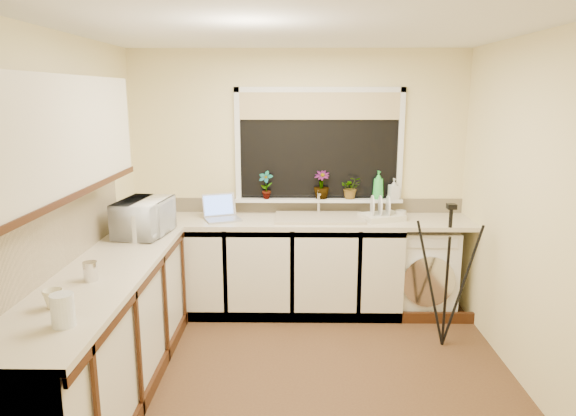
{
  "coord_description": "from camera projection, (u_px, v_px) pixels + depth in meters",
  "views": [
    {
      "loc": [
        -0.03,
        -3.5,
        2.05
      ],
      "look_at": [
        -0.08,
        0.55,
        1.15
      ],
      "focal_mm": 32.52,
      "sensor_mm": 36.0,
      "label": 1
    }
  ],
  "objects": [
    {
      "name": "tripod",
      "position": [
        447.0,
        276.0,
        4.2
      ],
      "size": [
        0.72,
        0.72,
        1.2
      ],
      "primitive_type": null,
      "rotation": [
        0.0,
        0.0,
        0.24
      ],
      "color": "black",
      "rests_on": "floor"
    },
    {
      "name": "cup_back",
      "position": [
        401.0,
        215.0,
        4.82
      ],
      "size": [
        0.14,
        0.14,
        0.08
      ],
      "primitive_type": "imported",
      "rotation": [
        0.0,
        0.0,
        -0.31
      ],
      "color": "beige",
      "rests_on": "worktop_back"
    },
    {
      "name": "wall_front",
      "position": [
        301.0,
        299.0,
        2.13
      ],
      "size": [
        3.2,
        0.0,
        3.2
      ],
      "primitive_type": "plane",
      "rotation": [
        -1.57,
        0.0,
        0.0
      ],
      "color": "beige",
      "rests_on": "ground"
    },
    {
      "name": "window_glass",
      "position": [
        319.0,
        146.0,
        4.97
      ],
      "size": [
        1.5,
        0.02,
        1.0
      ],
      "primitive_type": "cube",
      "color": "black",
      "rests_on": "wall_back"
    },
    {
      "name": "upper_cabinet",
      "position": [
        54.0,
        136.0,
        3.05
      ],
      "size": [
        0.28,
        1.9,
        0.7
      ],
      "primitive_type": "cube",
      "color": "silver",
      "rests_on": "wall_left"
    },
    {
      "name": "wall_back",
      "position": [
        298.0,
        179.0,
        5.06
      ],
      "size": [
        3.2,
        0.0,
        3.2
      ],
      "primitive_type": "plane",
      "rotation": [
        1.57,
        0.0,
        0.0
      ],
      "color": "beige",
      "rests_on": "ground"
    },
    {
      "name": "window_blind",
      "position": [
        320.0,
        106.0,
        4.87
      ],
      "size": [
        1.5,
        0.02,
        0.25
      ],
      "primitive_type": "cube",
      "color": "tan",
      "rests_on": "wall_back"
    },
    {
      "name": "cup_left",
      "position": [
        53.0,
        299.0,
        2.84
      ],
      "size": [
        0.13,
        0.13,
        0.1
      ],
      "primitive_type": "imported",
      "rotation": [
        0.0,
        0.0,
        0.2
      ],
      "color": "#F0E7C5",
      "rests_on": "worktop_left"
    },
    {
      "name": "base_cabinet_back",
      "position": [
        263.0,
        267.0,
        4.94
      ],
      "size": [
        2.55,
        0.6,
        0.86
      ],
      "primitive_type": "cube",
      "color": "silver",
      "rests_on": "floor"
    },
    {
      "name": "splashback_left",
      "position": [
        52.0,
        240.0,
        3.35
      ],
      "size": [
        0.02,
        2.4,
        0.45
      ],
      "primitive_type": "cube",
      "color": "beige",
      "rests_on": "wall_left"
    },
    {
      "name": "plant_a",
      "position": [
        266.0,
        185.0,
        4.98
      ],
      "size": [
        0.17,
        0.14,
        0.27
      ],
      "primitive_type": "imported",
      "rotation": [
        0.0,
        0.0,
        -0.32
      ],
      "color": "#999999",
      "rests_on": "windowsill"
    },
    {
      "name": "soap_bottle_clear",
      "position": [
        394.0,
        189.0,
        4.97
      ],
      "size": [
        0.1,
        0.1,
        0.2
      ],
      "primitive_type": "imported",
      "rotation": [
        0.0,
        0.0,
        0.13
      ],
      "color": "#999999",
      "rests_on": "windowsill"
    },
    {
      "name": "glass_jug",
      "position": [
        63.0,
        310.0,
        2.61
      ],
      "size": [
        0.12,
        0.12,
        0.17
      ],
      "primitive_type": "cylinder",
      "color": "white",
      "rests_on": "worktop_left"
    },
    {
      "name": "laptop",
      "position": [
        221.0,
        213.0,
        4.83
      ],
      "size": [
        0.4,
        0.39,
        0.22
      ],
      "rotation": [
        0.0,
        0.0,
        0.38
      ],
      "color": "#9B9BA2",
      "rests_on": "worktop_back"
    },
    {
      "name": "windowsill",
      "position": [
        318.0,
        200.0,
        5.03
      ],
      "size": [
        1.6,
        0.14,
        0.03
      ],
      "primitive_type": "cube",
      "color": "white",
      "rests_on": "wall_back"
    },
    {
      "name": "splashback_back",
      "position": [
        298.0,
        205.0,
        5.1
      ],
      "size": [
        3.2,
        0.02,
        0.14
      ],
      "primitive_type": "cube",
      "color": "beige",
      "rests_on": "wall_back"
    },
    {
      "name": "kettle",
      "position": [
        138.0,
        228.0,
        4.1
      ],
      "size": [
        0.16,
        0.16,
        0.22
      ],
      "primitive_type": "cylinder",
      "color": "silver",
      "rests_on": "worktop_left"
    },
    {
      "name": "sink",
      "position": [
        319.0,
        218.0,
        4.83
      ],
      "size": [
        0.82,
        0.46,
        0.03
      ],
      "primitive_type": "cube",
      "color": "tan",
      "rests_on": "worktop_back"
    },
    {
      "name": "faucet",
      "position": [
        319.0,
        202.0,
        4.98
      ],
      "size": [
        0.03,
        0.03,
        0.24
      ],
      "primitive_type": "cylinder",
      "color": "silver",
      "rests_on": "worktop_back"
    },
    {
      "name": "worktop_back",
      "position": [
        298.0,
        221.0,
        4.84
      ],
      "size": [
        3.2,
        0.6,
        0.04
      ],
      "primitive_type": "cube",
      "color": "beige",
      "rests_on": "base_cabinet_back"
    },
    {
      "name": "ceiling",
      "position": [
        300.0,
        28.0,
        3.33
      ],
      "size": [
        3.2,
        3.2,
        0.0
      ],
      "primitive_type": "plane",
      "rotation": [
        3.14,
        0.0,
        0.0
      ],
      "color": "white",
      "rests_on": "ground"
    },
    {
      "name": "floor",
      "position": [
        298.0,
        375.0,
        3.86
      ],
      "size": [
        3.2,
        3.2,
        0.0
      ],
      "primitive_type": "plane",
      "color": "brown",
      "rests_on": "ground"
    },
    {
      "name": "plant_c",
      "position": [
        321.0,
        185.0,
        4.99
      ],
      "size": [
        0.17,
        0.17,
        0.27
      ],
      "primitive_type": "imported",
      "rotation": [
        0.0,
        0.0,
        -0.16
      ],
      "color": "#999999",
      "rests_on": "windowsill"
    },
    {
      "name": "soap_bottle_green",
      "position": [
        378.0,
        185.0,
        4.98
      ],
      "size": [
        0.12,
        0.12,
        0.27
      ],
      "primitive_type": "imported",
      "rotation": [
        0.0,
        0.0,
        0.17
      ],
      "color": "green",
      "rests_on": "windowsill"
    },
    {
      "name": "plant_d",
      "position": [
        351.0,
        188.0,
        5.0
      ],
      "size": [
        0.2,
        0.18,
        0.21
      ],
      "primitive_type": "imported",
      "rotation": [
        0.0,
        0.0,
        0.05
      ],
      "color": "#999999",
      "rests_on": "windowsill"
    },
    {
      "name": "washing_machine",
      "position": [
        421.0,
        269.0,
        4.97
      ],
      "size": [
        0.58,
        0.56,
        0.81
      ],
      "primitive_type": "cube",
      "rotation": [
        0.0,
        0.0,
        0.01
      ],
      "color": "white",
      "rests_on": "floor"
    },
    {
      "name": "dish_rack",
      "position": [
        382.0,
        217.0,
        4.8
      ],
      "size": [
        0.43,
        0.38,
        0.05
      ],
      "primitive_type": "cube",
      "rotation": [
        0.0,
        0.0,
        0.35
      ],
      "color": "beige",
      "rests_on": "worktop_back"
    },
    {
      "name": "microwave",
      "position": [
        144.0,
        217.0,
        4.27
      ],
      "size": [
        0.42,
        0.57,
        0.29
      ],
      "primitive_type": "imported",
      "rotation": [
        0.0,
        0.0,
        1.45
      ],
      "color": "white",
      "rests_on": "worktop_left"
    },
    {
      "name": "steel_jar",
      "position": [
        90.0,
        271.0,
        3.25
      ],
      "size": [
        0.09,
        0.09,
        0.12
      ],
      "primitive_type": "cylinder",
      "color": "silver",
      "rests_on": "worktop_left"
    },
    {
      "name": "wall_right",
      "position": [
        532.0,
        215.0,
        3.57
      ],
      "size": [
        0.0,
        3.0,
        3.0
      ],
      "primitive_type": "plane",
      "rotation": [
        1.57,
        0.0,
        -1.57
      ],
      "color": "beige",
      "rests_on": "ground"
    },
    {
      "name": "wall_left",
      "position": [
        69.0,
        214.0,
        3.62
      ],
      "size": [
        0.0,
        3.0,
        3.0
      ],
      "primitive_type": "plane",
      "rotation": [
        1.57,
        0.0,
        1.57
      ],
      "color": "beige",
      "rests_on": "ground"
    },
    {
      "name": "worktop_left",
      "position": [
        100.0,
        276.0,
        3.39
      ],
      "size": [
        0.6,
        2.4,
        0.04
      ],
      "primitive_type": "cube",
      "color": "beige",
      "rests_on": "base_cabinet_left"
    },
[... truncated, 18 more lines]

